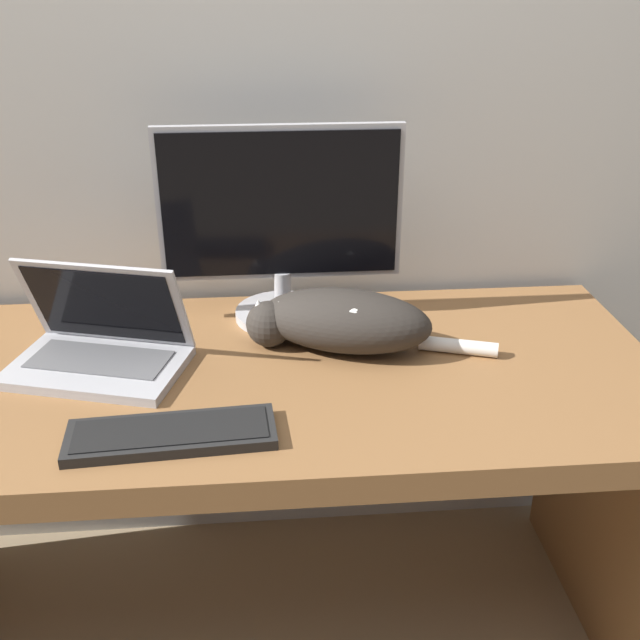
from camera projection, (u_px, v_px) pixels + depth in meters
wall_back at (244, 66)px, 1.70m from camera, size 6.40×0.06×2.60m
desk at (257, 428)px, 1.62m from camera, size 1.71×0.75×0.75m
monitor at (281, 224)px, 1.68m from camera, size 0.55×0.22×0.45m
laptop at (100, 347)px, 1.55m from camera, size 0.40×0.31×0.23m
external_keyboard at (172, 434)px, 1.32m from camera, size 0.38×0.15×0.02m
cat at (340, 320)px, 1.61m from camera, size 0.54×0.28×0.13m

